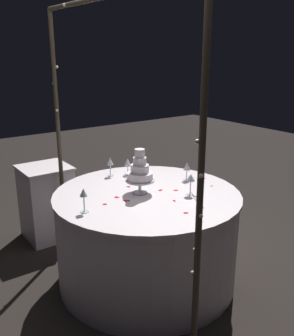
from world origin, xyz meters
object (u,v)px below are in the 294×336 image
at_px(wine_glass_2, 191,179).
at_px(wine_glass_5, 137,158).
at_px(side_table, 47,202).
at_px(tiered_cake, 140,172).
at_px(decorative_arch, 109,115).
at_px(wine_glass_0, 128,163).
at_px(wine_glass_1, 187,167).
at_px(wine_glass_3, 84,194).
at_px(cake_knife, 197,199).
at_px(wine_glass_4, 143,162).
at_px(wine_glass_6, 110,162).
at_px(main_table, 147,237).

distance_m(wine_glass_2, wine_glass_5, 0.69).
bearing_deg(side_table, tiered_cake, -164.69).
bearing_deg(wine_glass_5, decorative_arch, 131.23).
xyz_separation_m(decorative_arch, wine_glass_0, (0.47, -0.44, -0.52)).
distance_m(wine_glass_1, wine_glass_3, 1.00).
bearing_deg(tiered_cake, decorative_arch, 95.80).
relative_size(tiered_cake, wine_glass_2, 2.14).
relative_size(wine_glass_3, cake_knife, 0.63).
xyz_separation_m(side_table, tiered_cake, (-1.14, -0.31, 0.55)).
bearing_deg(tiered_cake, wine_glass_4, -38.21).
height_order(side_table, wine_glass_6, wine_glass_6).
bearing_deg(main_table, decorative_arch, 90.17).
bearing_deg(side_table, wine_glass_6, -151.98).
relative_size(tiered_cake, wine_glass_6, 2.12).
height_order(tiered_cake, wine_glass_0, tiered_cake).
bearing_deg(wine_glass_1, side_table, 35.81).
relative_size(wine_glass_4, cake_knife, 0.59).
bearing_deg(wine_glass_2, tiered_cake, 50.27).
relative_size(wine_glass_6, cake_knife, 0.61).
xyz_separation_m(wine_glass_2, wine_glass_6, (0.74, 0.26, -0.00)).
distance_m(wine_glass_2, wine_glass_6, 0.78).
bearing_deg(wine_glass_0, decorative_arch, 136.83).
bearing_deg(cake_knife, wine_glass_6, 15.41).
relative_size(main_table, wine_glass_1, 9.40).
xyz_separation_m(side_table, wine_glass_0, (-0.70, -0.49, 0.48)).
relative_size(wine_glass_1, cake_knife, 0.56).
height_order(wine_glass_3, wine_glass_4, wine_glass_3).
distance_m(wine_glass_1, wine_glass_5, 0.47).
bearing_deg(wine_glass_3, wine_glass_5, -56.29).
bearing_deg(wine_glass_1, wine_glass_3, 95.69).
height_order(main_table, wine_glass_2, wine_glass_2).
xyz_separation_m(wine_glass_6, cake_knife, (-0.84, -0.23, -0.12)).
distance_m(wine_glass_4, wine_glass_5, 0.11).
distance_m(tiered_cake, wine_glass_2, 0.38).
distance_m(side_table, wine_glass_6, 0.89).
xyz_separation_m(wine_glass_1, wine_glass_5, (0.43, 0.21, 0.01)).
bearing_deg(main_table, wine_glass_0, -15.44).
bearing_deg(wine_glass_1, wine_glass_4, 35.16).
height_order(side_table, wine_glass_2, wine_glass_2).
bearing_deg(wine_glass_6, wine_glass_0, -110.30).
height_order(decorative_arch, main_table, decorative_arch).
height_order(wine_glass_0, wine_glass_4, wine_glass_4).
height_order(tiered_cake, wine_glass_3, tiered_cake).
height_order(decorative_arch, wine_glass_2, decorative_arch).
xyz_separation_m(wine_glass_0, cake_knife, (-0.78, -0.09, -0.10)).
xyz_separation_m(side_table, wine_glass_5, (-0.69, -0.60, 0.50)).
xyz_separation_m(side_table, wine_glass_6, (-0.65, -0.35, 0.50)).
relative_size(wine_glass_3, wine_glass_4, 1.06).
relative_size(side_table, wine_glass_5, 4.38).
xyz_separation_m(side_table, wine_glass_3, (-1.22, 0.19, 0.50)).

